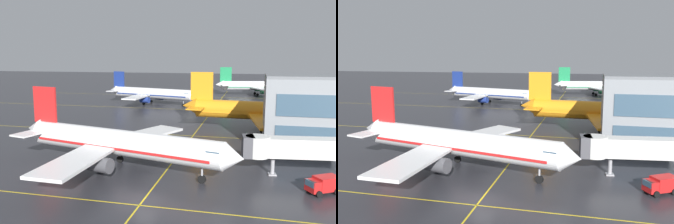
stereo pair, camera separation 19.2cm
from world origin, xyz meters
The scene contains 8 objects.
ground_plane centered at (0.00, 0.00, 0.00)m, with size 600.00×600.00×0.00m, color #28282D.
airliner_front_gate centered at (-7.21, 9.72, 4.00)m, with size 37.35×31.76×11.72m.
airliner_second_row centered at (16.17, 42.93, 4.43)m, with size 41.71×35.91×12.97m.
airliner_third_row centered at (-22.62, 79.28, 3.78)m, with size 35.14×29.94×11.08m.
airliner_far_left_stand centered at (14.73, 117.04, 4.07)m, with size 38.10×32.36×11.92m.
taxiway_markings centered at (0.00, 51.86, 0.00)m, with size 156.39×157.99×0.01m.
service_truck_red_van centered at (20.77, 6.72, 1.18)m, with size 4.47×3.71×2.10m.
jet_bridge centered at (17.80, 12.58, 4.05)m, with size 16.87×4.83×5.58m.
Camera 1 is at (12.02, -37.72, 16.70)m, focal length 37.62 mm.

